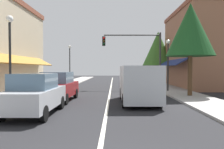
% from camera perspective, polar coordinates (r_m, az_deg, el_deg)
% --- Properties ---
extents(ground_plane, '(80.00, 80.00, 0.00)m').
position_cam_1_polar(ground_plane, '(21.55, -0.37, -3.71)').
color(ground_plane, black).
extents(sidewalk_left, '(2.60, 56.00, 0.12)m').
position_cam_1_polar(sidewalk_left, '(22.32, -14.66, -3.43)').
color(sidewalk_left, '#A39E99').
rests_on(sidewalk_left, ground).
extents(sidewalk_right, '(2.60, 56.00, 0.12)m').
position_cam_1_polar(sidewalk_right, '(22.15, 14.03, -3.46)').
color(sidewalk_right, '#A39E99').
rests_on(sidewalk_right, ground).
extents(lane_center_stripe, '(0.14, 52.00, 0.01)m').
position_cam_1_polar(lane_center_stripe, '(21.55, -0.37, -3.71)').
color(lane_center_stripe, silver).
rests_on(lane_center_stripe, ground).
extents(storefront_right_block, '(5.81, 10.20, 8.05)m').
position_cam_1_polar(storefront_right_block, '(25.10, 20.96, 6.13)').
color(storefront_right_block, '#8E5B42').
rests_on(storefront_right_block, ground).
extents(parked_car_nearest_left, '(1.78, 4.10, 1.77)m').
position_cam_1_polar(parked_car_nearest_left, '(10.15, -19.04, -4.77)').
color(parked_car_nearest_left, '#B7BABF').
rests_on(parked_car_nearest_left, ground).
extents(parked_car_second_left, '(1.88, 4.15, 1.77)m').
position_cam_1_polar(parked_car_second_left, '(13.95, -13.60, -3.03)').
color(parked_car_second_left, maroon).
rests_on(parked_car_second_left, ground).
extents(van_in_lane, '(2.04, 5.20, 2.12)m').
position_cam_1_polar(van_in_lane, '(12.90, 6.76, -2.17)').
color(van_in_lane, '#B2B7BC').
rests_on(van_in_lane, ground).
extents(traffic_signal_mast_arm, '(5.69, 0.50, 5.45)m').
position_cam_1_polar(traffic_signal_mast_arm, '(21.86, 6.97, 6.26)').
color(traffic_signal_mast_arm, '#333333').
rests_on(traffic_signal_mast_arm, ground).
extents(street_lamp_left_near, '(0.36, 0.36, 4.65)m').
position_cam_1_polar(street_lamp_left_near, '(12.49, -24.59, 6.76)').
color(street_lamp_left_near, black).
rests_on(street_lamp_left_near, ground).
extents(street_lamp_right_mid, '(0.36, 0.36, 4.38)m').
position_cam_1_polar(street_lamp_right_mid, '(19.33, 14.09, 4.50)').
color(street_lamp_right_mid, black).
rests_on(street_lamp_right_mid, ground).
extents(street_lamp_left_far, '(0.36, 0.36, 4.85)m').
position_cam_1_polar(street_lamp_left_far, '(28.07, -10.73, 4.15)').
color(street_lamp_left_far, black).
rests_on(street_lamp_left_far, ground).
extents(tree_right_near, '(3.30, 3.30, 6.46)m').
position_cam_1_polar(tree_right_near, '(16.51, 19.35, 10.69)').
color(tree_right_near, '#4C331E').
rests_on(tree_right_near, ground).
extents(tree_right_far, '(3.94, 3.94, 6.70)m').
position_cam_1_polar(tree_right_far, '(29.42, 11.66, 6.48)').
color(tree_right_far, '#4C331E').
rests_on(tree_right_far, ground).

